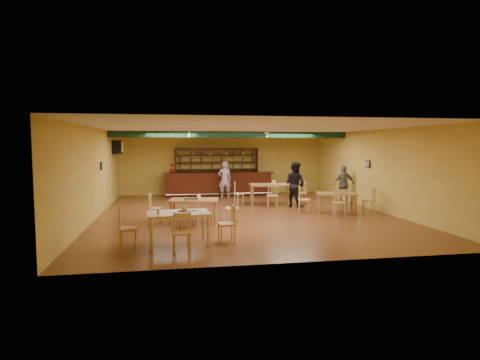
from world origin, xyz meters
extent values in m
plane|color=#593519|center=(0.00, 0.00, 0.00)|extent=(12.00, 12.00, 0.00)
cube|color=#10311D|center=(0.00, 2.80, 2.87)|extent=(10.00, 0.30, 0.25)
cube|color=white|center=(-1.80, 3.40, 2.94)|extent=(0.05, 2.50, 0.05)
cube|color=white|center=(1.40, 3.40, 2.94)|extent=(0.05, 2.50, 0.05)
cube|color=white|center=(-4.80, 4.20, 2.35)|extent=(0.34, 0.70, 0.48)
cube|color=black|center=(-4.97, 1.00, 1.70)|extent=(0.04, 0.34, 0.28)
cube|color=black|center=(4.97, 0.50, 1.70)|extent=(0.04, 0.34, 0.28)
cube|color=black|center=(-0.30, 5.15, 0.56)|extent=(5.30, 0.85, 1.13)
cube|color=black|center=(-0.30, 5.78, 1.14)|extent=(4.10, 0.40, 2.28)
imported|color=#9C120E|center=(-2.50, 5.15, 1.35)|extent=(0.31, 0.31, 0.43)
cube|color=#9F6638|center=(1.48, 2.02, 0.42)|extent=(1.79, 1.22, 0.84)
cube|color=#9F6638|center=(-1.85, -1.40, 0.37)|extent=(1.60, 1.09, 0.75)
cube|color=#9F6638|center=(3.35, -0.30, 0.35)|extent=(1.57, 1.17, 0.70)
cube|color=beige|center=(-2.37, -4.06, 0.40)|extent=(1.55, 1.05, 0.80)
cylinder|color=silver|center=(-2.26, -4.06, 0.81)|extent=(0.41, 0.41, 0.01)
cylinder|color=#EAE5C6|center=(-2.85, -4.22, 0.85)|extent=(0.08, 0.08, 0.11)
cube|color=white|center=(-1.99, -3.84, 0.81)|extent=(0.21, 0.16, 0.03)
cube|color=silver|center=(-2.10, -4.00, 0.81)|extent=(0.32, 0.10, 0.00)
cylinder|color=white|center=(-1.78, -4.27, 0.80)|extent=(0.23, 0.23, 0.01)
imported|color=#84489D|center=(-0.10, 4.33, 0.85)|extent=(0.63, 0.43, 1.69)
imported|color=black|center=(2.28, 1.22, 0.89)|extent=(1.06, 1.10, 1.79)
imported|color=slate|center=(4.55, 1.70, 0.80)|extent=(0.96, 0.43, 1.61)
camera|label=1|loc=(-2.53, -13.68, 2.42)|focal=29.60mm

